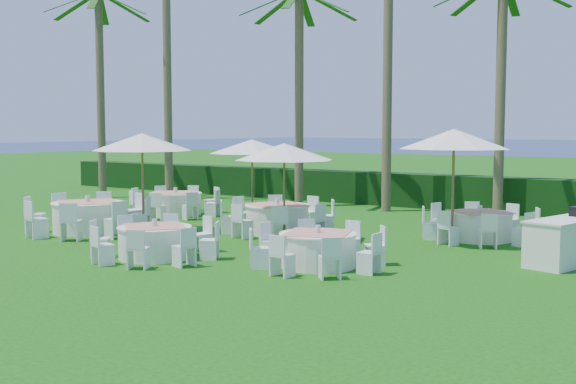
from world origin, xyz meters
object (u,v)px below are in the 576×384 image
at_px(banquet_table_f, 480,225).
at_px(banquet_table_a, 88,216).
at_px(banquet_table_b, 155,241).
at_px(banquet_table_e, 277,218).
at_px(umbrella_a, 142,142).
at_px(banquet_table_c, 318,249).
at_px(umbrella_b, 284,152).
at_px(umbrella_c, 252,147).
at_px(umbrella_d, 454,139).
at_px(banquet_table_d, 176,203).

bearing_deg(banquet_table_f, banquet_table_a, -152.84).
relative_size(banquet_table_a, banquet_table_b, 1.20).
distance_m(banquet_table_e, umbrella_a, 4.20).
bearing_deg(banquet_table_f, banquet_table_c, -105.91).
bearing_deg(umbrella_b, umbrella_c, 138.08).
bearing_deg(umbrella_d, banquet_table_d, 178.71).
xyz_separation_m(banquet_table_d, umbrella_d, (9.62, -0.22, 2.19)).
distance_m(banquet_table_a, banquet_table_b, 4.67).
bearing_deg(banquet_table_f, umbrella_d, -119.15).
distance_m(umbrella_b, umbrella_c, 4.35).
relative_size(umbrella_a, umbrella_d, 0.96).
relative_size(banquet_table_b, banquet_table_c, 1.00).
bearing_deg(umbrella_b, banquet_table_e, 132.87).
relative_size(banquet_table_a, umbrella_b, 1.35).
xyz_separation_m(banquet_table_b, umbrella_d, (4.57, 5.78, 2.21)).
bearing_deg(banquet_table_d, umbrella_d, -1.29).
bearing_deg(umbrella_a, banquet_table_f, 26.52).
bearing_deg(banquet_table_b, umbrella_b, 76.13).
bearing_deg(banquet_table_c, banquet_table_d, 150.66).
bearing_deg(umbrella_c, banquet_table_c, -42.82).
height_order(banquet_table_c, banquet_table_e, banquet_table_e).
bearing_deg(banquet_table_d, banquet_table_b, -49.95).
xyz_separation_m(banquet_table_a, umbrella_d, (8.89, 4.01, 2.14)).
bearing_deg(umbrella_d, banquet_table_c, -103.43).
bearing_deg(banquet_table_b, banquet_table_a, 157.67).
xyz_separation_m(banquet_table_f, umbrella_a, (-8.00, -3.99, 2.09)).
distance_m(banquet_table_c, umbrella_a, 6.94).
bearing_deg(banquet_table_e, umbrella_a, -144.97).
bearing_deg(banquet_table_e, banquet_table_b, -89.99).
xyz_separation_m(banquet_table_c, banquet_table_e, (-3.48, 3.46, 0.04)).
bearing_deg(banquet_table_a, banquet_table_f, 27.16).
height_order(banquet_table_f, umbrella_d, umbrella_d).
xyz_separation_m(banquet_table_d, banquet_table_e, (5.04, -1.33, 0.01)).
bearing_deg(banquet_table_f, banquet_table_d, -176.80).
bearing_deg(banquet_table_b, banquet_table_d, 130.05).
height_order(banquet_table_b, umbrella_b, umbrella_b).
xyz_separation_m(banquet_table_a, banquet_table_b, (4.32, -1.78, -0.07)).
bearing_deg(banquet_table_d, umbrella_b, -21.25).
relative_size(banquet_table_c, umbrella_d, 1.00).
bearing_deg(banquet_table_a, umbrella_a, 30.82).
distance_m(banquet_table_d, umbrella_a, 4.51).
distance_m(umbrella_a, umbrella_b, 4.07).
xyz_separation_m(umbrella_a, umbrella_d, (7.57, 3.22, 0.11)).
relative_size(banquet_table_c, banquet_table_f, 0.98).
distance_m(banquet_table_d, umbrella_c, 3.36).
xyz_separation_m(banquet_table_a, umbrella_b, (5.23, 1.91, 1.81)).
relative_size(banquet_table_b, umbrella_a, 1.04).
relative_size(banquet_table_e, umbrella_c, 1.16).
bearing_deg(banquet_table_d, banquet_table_c, -29.34).
bearing_deg(umbrella_d, banquet_table_e, -166.27).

